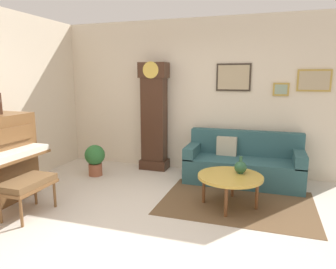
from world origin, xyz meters
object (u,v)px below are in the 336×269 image
object	(u,v)px
coffee_table	(230,177)
green_jug	(241,167)
grandfather_clock	(154,119)
couch	(243,164)
potted_plant	(95,158)
piano_bench	(27,185)

from	to	relation	value
coffee_table	green_jug	size ratio (longest dim) A/B	3.67
grandfather_clock	couch	bearing A→B (deg)	-8.15
potted_plant	coffee_table	bearing A→B (deg)	-13.81
green_jug	potted_plant	size ratio (longest dim) A/B	0.43
piano_bench	grandfather_clock	bearing A→B (deg)	71.62
couch	piano_bench	bearing A→B (deg)	-138.85
piano_bench	coffee_table	size ratio (longest dim) A/B	0.80
coffee_table	couch	bearing A→B (deg)	85.57
green_jug	couch	bearing A→B (deg)	92.11
green_jug	potted_plant	bearing A→B (deg)	169.73
grandfather_clock	coffee_table	size ratio (longest dim) A/B	2.31
coffee_table	potted_plant	bearing A→B (deg)	166.19
grandfather_clock	green_jug	world-z (taller)	grandfather_clock
grandfather_clock	couch	size ratio (longest dim) A/B	1.07
grandfather_clock	potted_plant	distance (m)	1.30
piano_bench	green_jug	xyz separation A→B (m)	(2.54, 1.22, 0.12)
piano_bench	couch	world-z (taller)	couch
coffee_table	potted_plant	distance (m)	2.55
piano_bench	coffee_table	distance (m)	2.65
piano_bench	couch	xyz separation A→B (m)	(2.50, 2.19, -0.09)
couch	potted_plant	bearing A→B (deg)	-169.09
piano_bench	potted_plant	xyz separation A→B (m)	(-0.06, 1.69, -0.08)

